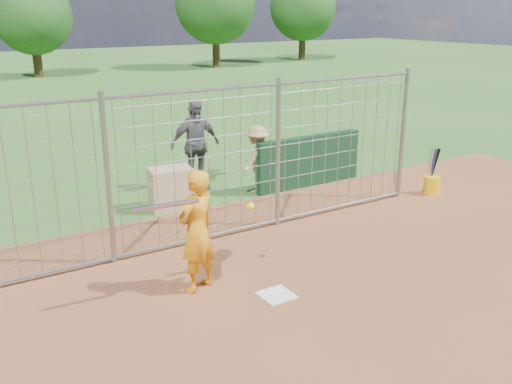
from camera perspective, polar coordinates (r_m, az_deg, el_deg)
ground at (r=7.97m, az=1.25°, el=-9.76°), size 100.00×100.00×0.00m
home_plate at (r=7.82m, az=2.06°, el=-10.27°), size 0.43×0.43×0.02m
dugout_wall at (r=12.38m, az=5.29°, el=3.09°), size 2.60×0.20×1.10m
batter at (r=7.69m, az=-5.92°, el=-3.93°), size 0.73×0.61×1.71m
bystander_b at (r=12.12m, az=-6.10°, el=4.75°), size 1.14×0.51×1.92m
bystander_c at (r=11.85m, az=0.09°, el=3.29°), size 1.05×0.86×1.42m
equipment_bin at (r=11.07m, az=-8.49°, el=0.37°), size 0.87×0.66×0.80m
equipment_in_play at (r=7.27m, az=-6.81°, el=-1.36°), size 1.73×0.15×0.33m
bucket_with_bats at (r=12.38m, az=17.16°, el=0.90°), size 0.34×0.34×0.98m
backstop_fence at (r=9.13m, az=-5.61°, el=2.31°), size 9.08×0.08×2.60m
tree_line at (r=34.73m, az=-21.38°, el=16.79°), size 44.66×6.72×6.48m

